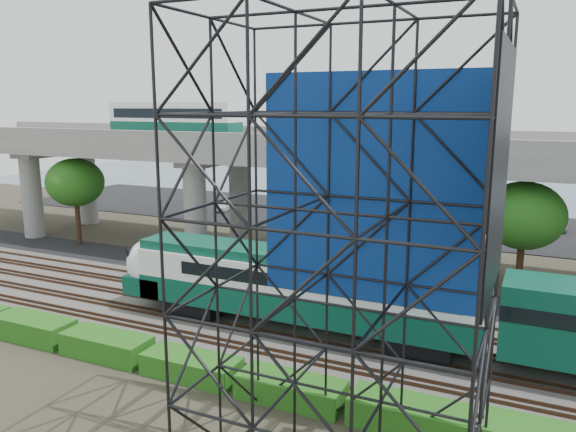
% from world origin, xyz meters
% --- Properties ---
extents(ground, '(140.00, 140.00, 0.00)m').
position_xyz_m(ground, '(0.00, 0.00, 0.00)').
color(ground, '#474233').
rests_on(ground, ground).
extents(ballast_bed, '(90.00, 12.00, 0.20)m').
position_xyz_m(ballast_bed, '(0.00, 2.00, 0.10)').
color(ballast_bed, slate).
rests_on(ballast_bed, ground).
extents(service_road, '(90.00, 5.00, 0.08)m').
position_xyz_m(service_road, '(0.00, 10.50, 0.04)').
color(service_road, black).
rests_on(service_road, ground).
extents(parking_lot, '(90.00, 18.00, 0.08)m').
position_xyz_m(parking_lot, '(0.00, 34.00, 0.04)').
color(parking_lot, black).
rests_on(parking_lot, ground).
extents(harbor_water, '(140.00, 40.00, 0.03)m').
position_xyz_m(harbor_water, '(0.00, 56.00, 0.01)').
color(harbor_water, '#41536B').
rests_on(harbor_water, ground).
extents(rail_tracks, '(90.00, 9.52, 0.16)m').
position_xyz_m(rail_tracks, '(0.00, 2.00, 0.28)').
color(rail_tracks, '#472D1E').
rests_on(rail_tracks, ballast_bed).
extents(commuter_train, '(29.30, 3.06, 4.30)m').
position_xyz_m(commuter_train, '(5.81, 2.00, 2.88)').
color(commuter_train, black).
rests_on(commuter_train, rail_tracks).
extents(overpass, '(80.00, 12.00, 12.40)m').
position_xyz_m(overpass, '(-1.04, 16.00, 8.21)').
color(overpass, '#9E9B93').
rests_on(overpass, ground).
extents(scaffold_tower, '(9.36, 6.36, 15.00)m').
position_xyz_m(scaffold_tower, '(9.34, -7.98, 7.47)').
color(scaffold_tower, black).
rests_on(scaffold_tower, ground).
extents(hedge_strip, '(34.60, 1.80, 1.20)m').
position_xyz_m(hedge_strip, '(1.01, -4.30, 0.56)').
color(hedge_strip, '#1A5713').
rests_on(hedge_strip, ground).
extents(trees, '(40.94, 16.94, 7.69)m').
position_xyz_m(trees, '(-4.67, 16.17, 5.57)').
color(trees, '#382314').
rests_on(trees, ground).
extents(suv, '(5.19, 3.12, 1.35)m').
position_xyz_m(suv, '(-10.04, 9.88, 0.76)').
color(suv, black).
rests_on(suv, service_road).
extents(parked_cars, '(36.96, 9.27, 1.31)m').
position_xyz_m(parked_cars, '(0.88, 33.53, 0.67)').
color(parked_cars, white).
rests_on(parked_cars, parking_lot).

